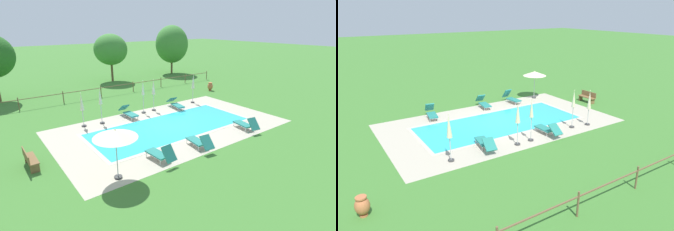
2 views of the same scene
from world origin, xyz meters
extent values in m
plane|color=#3D752D|center=(0.00, 0.00, 0.00)|extent=(160.00, 160.00, 0.00)
cube|color=#B2A893|center=(0.00, 0.00, 0.00)|extent=(14.91, 8.54, 0.01)
cube|color=#2DB7C6|center=(0.00, 0.00, 0.01)|extent=(10.67, 4.29, 0.01)
cube|color=#C0B59F|center=(0.00, 2.26, 0.01)|extent=(11.15, 0.24, 0.01)
cube|color=#C0B59F|center=(0.00, -2.26, 0.01)|extent=(11.15, 0.24, 0.01)
cube|color=#C0B59F|center=(5.45, 0.00, 0.01)|extent=(0.24, 4.29, 0.01)
cube|color=#C0B59F|center=(-5.45, 0.00, 0.01)|extent=(0.24, 4.29, 0.01)
cube|color=#237A70|center=(2.73, 2.67, 0.32)|extent=(0.79, 1.38, 0.07)
cube|color=#237A70|center=(2.88, 3.67, 0.54)|extent=(0.71, 0.83, 0.51)
cube|color=silver|center=(2.73, 2.67, 0.26)|extent=(0.76, 1.35, 0.04)
cylinder|color=silver|center=(2.89, 2.09, 0.14)|extent=(0.04, 0.04, 0.28)
cylinder|color=silver|center=(2.39, 2.17, 0.14)|extent=(0.04, 0.04, 0.28)
cylinder|color=silver|center=(3.06, 3.18, 0.14)|extent=(0.04, 0.04, 0.28)
cylinder|color=silver|center=(2.56, 3.26, 0.14)|extent=(0.04, 0.04, 0.28)
cube|color=#237A70|center=(3.53, -3.09, 0.32)|extent=(0.82, 1.39, 0.07)
cube|color=#237A70|center=(3.36, -4.01, 0.62)|extent=(0.70, 0.72, 0.66)
cube|color=silver|center=(3.53, -3.09, 0.26)|extent=(0.79, 1.35, 0.04)
cylinder|color=silver|center=(3.37, -2.50, 0.14)|extent=(0.04, 0.04, 0.28)
cylinder|color=silver|center=(3.88, -2.59, 0.14)|extent=(0.04, 0.04, 0.28)
cylinder|color=silver|center=(3.18, -3.59, 0.14)|extent=(0.04, 0.04, 0.28)
cylinder|color=silver|center=(3.68, -3.68, 0.14)|extent=(0.04, 0.04, 0.28)
cube|color=#237A70|center=(-1.35, 3.02, 0.32)|extent=(0.62, 1.31, 0.07)
cube|color=#237A70|center=(-1.36, 4.00, 0.56)|extent=(0.61, 0.73, 0.56)
cube|color=silver|center=(-1.35, 3.02, 0.26)|extent=(0.59, 1.28, 0.04)
cylinder|color=silver|center=(-1.08, 2.47, 0.14)|extent=(0.04, 0.04, 0.28)
cylinder|color=silver|center=(-1.59, 2.46, 0.14)|extent=(0.04, 0.04, 0.28)
cylinder|color=silver|center=(-1.10, 3.57, 0.14)|extent=(0.04, 0.04, 0.28)
cylinder|color=silver|center=(-1.61, 3.57, 0.14)|extent=(0.04, 0.04, 0.28)
cube|color=#237A70|center=(-0.70, -3.24, 0.32)|extent=(0.76, 1.37, 0.07)
cube|color=#237A70|center=(-0.82, -4.18, 0.61)|extent=(0.68, 0.72, 0.64)
cube|color=silver|center=(-0.70, -3.24, 0.26)|extent=(0.73, 1.34, 0.04)
cylinder|color=silver|center=(-0.89, -2.66, 0.14)|extent=(0.04, 0.04, 0.28)
cylinder|color=silver|center=(-0.38, -2.72, 0.14)|extent=(0.04, 0.04, 0.28)
cylinder|color=silver|center=(-1.03, -3.76, 0.14)|extent=(0.04, 0.04, 0.28)
cylinder|color=silver|center=(-0.52, -3.82, 0.14)|extent=(0.04, 0.04, 0.28)
cube|color=#237A70|center=(-3.32, -3.18, 0.32)|extent=(0.71, 1.35, 0.07)
cube|color=#237A70|center=(-3.24, -4.08, 0.65)|extent=(0.65, 0.61, 0.71)
cube|color=silver|center=(-3.32, -3.18, 0.26)|extent=(0.68, 1.32, 0.04)
cylinder|color=silver|center=(-3.62, -2.66, 0.14)|extent=(0.04, 0.04, 0.28)
cylinder|color=silver|center=(-3.11, -2.61, 0.14)|extent=(0.04, 0.04, 0.28)
cylinder|color=silver|center=(-3.52, -3.76, 0.14)|extent=(0.04, 0.04, 0.28)
cylinder|color=silver|center=(-3.01, -3.71, 0.14)|extent=(0.04, 0.04, 0.28)
cylinder|color=#383838|center=(-5.67, -3.56, 0.04)|extent=(0.36, 0.36, 0.08)
cylinder|color=#B2B5B7|center=(-5.67, -3.56, 1.14)|extent=(0.04, 0.04, 2.28)
cone|color=beige|center=(-5.67, -3.56, 2.12)|extent=(1.93, 1.93, 0.36)
sphere|color=beige|center=(-5.67, -3.56, 2.31)|extent=(0.06, 0.06, 0.06)
cylinder|color=#383838|center=(-4.64, 3.47, 0.04)|extent=(0.32, 0.32, 0.08)
cylinder|color=#B2B5B7|center=(-4.64, 3.47, 0.56)|extent=(0.04, 0.04, 1.13)
cone|color=beige|center=(-4.64, 3.47, 1.71)|extent=(0.26, 0.26, 1.16)
sphere|color=beige|center=(-4.64, 3.47, 2.31)|extent=(0.05, 0.05, 0.05)
cylinder|color=#383838|center=(-3.44, 3.26, 0.04)|extent=(0.32, 0.32, 0.08)
cylinder|color=#B2B5B7|center=(-3.44, 3.26, 0.69)|extent=(0.04, 0.04, 1.39)
cone|color=beige|center=(-3.44, 3.26, 1.91)|extent=(0.24, 0.24, 1.04)
sphere|color=beige|center=(-3.44, 3.26, 2.45)|extent=(0.05, 0.05, 0.05)
cylinder|color=#383838|center=(4.93, 3.34, 0.04)|extent=(0.32, 0.32, 0.08)
cylinder|color=#B2B5B7|center=(4.93, 3.34, 0.64)|extent=(0.04, 0.04, 1.28)
cone|color=beige|center=(4.93, 3.34, 1.88)|extent=(0.27, 0.27, 1.19)
sphere|color=beige|center=(4.93, 3.34, 2.49)|extent=(0.05, 0.05, 0.05)
cylinder|color=#383838|center=(1.01, 3.54, 0.04)|extent=(0.32, 0.32, 0.08)
cylinder|color=#B2B5B7|center=(1.01, 3.54, 0.66)|extent=(0.04, 0.04, 1.32)
cone|color=beige|center=(1.01, 3.54, 1.89)|extent=(0.28, 0.28, 1.14)
sphere|color=beige|center=(1.01, 3.54, 2.48)|extent=(0.05, 0.05, 0.05)
cylinder|color=#383838|center=(0.05, 3.50, 0.04)|extent=(0.32, 0.32, 0.08)
cylinder|color=#B2B5B7|center=(0.05, 3.50, 0.72)|extent=(0.04, 0.04, 1.44)
cone|color=beige|center=(0.05, 3.50, 1.97)|extent=(0.23, 0.23, 1.05)
sphere|color=beige|center=(0.05, 3.50, 2.52)|extent=(0.05, 0.05, 0.05)
cube|color=brown|center=(-8.51, -0.24, 0.44)|extent=(0.46, 1.50, 0.06)
cube|color=brown|center=(-8.71, -0.25, 0.67)|extent=(0.07, 1.50, 0.40)
cube|color=brown|center=(-8.52, 0.39, 0.21)|extent=(0.40, 0.06, 0.41)
cube|color=brown|center=(-8.51, -0.88, 0.21)|extent=(0.40, 0.06, 0.41)
cylinder|color=#B7663D|center=(9.36, 5.62, 0.04)|extent=(0.29, 0.29, 0.08)
ellipsoid|color=#B7663D|center=(9.36, 5.62, 0.43)|extent=(0.53, 0.53, 0.70)
cylinder|color=#B7663D|center=(9.36, 5.62, 0.78)|extent=(0.40, 0.40, 0.06)
cylinder|color=brown|center=(-0.62, 9.91, 0.53)|extent=(0.08, 0.08, 1.05)
cylinder|color=brown|center=(2.81, 9.91, 0.53)|extent=(0.08, 0.08, 1.05)
cube|color=brown|center=(1.10, 9.91, 0.85)|extent=(23.99, 0.05, 0.05)
camera|label=1|loc=(-10.03, -13.05, 6.46)|focal=28.33mm
camera|label=2|loc=(10.14, 16.43, 7.20)|focal=32.91mm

